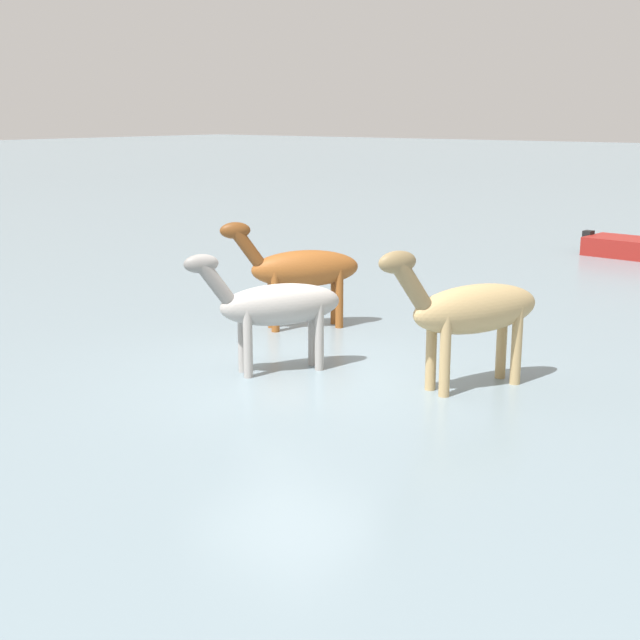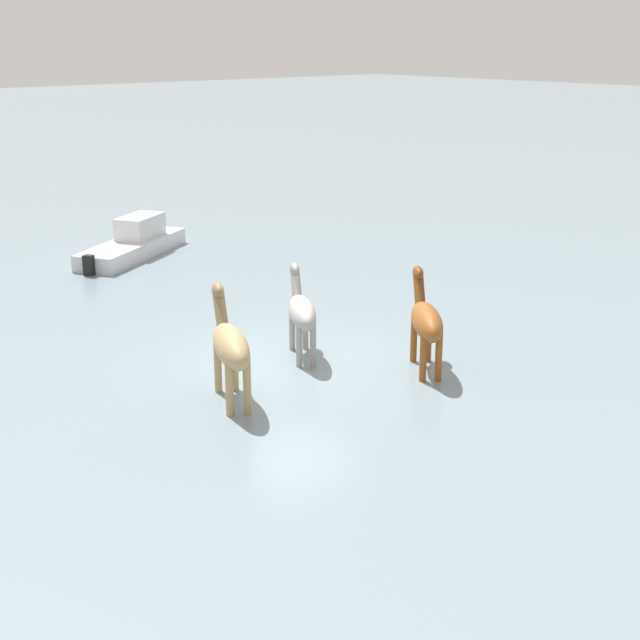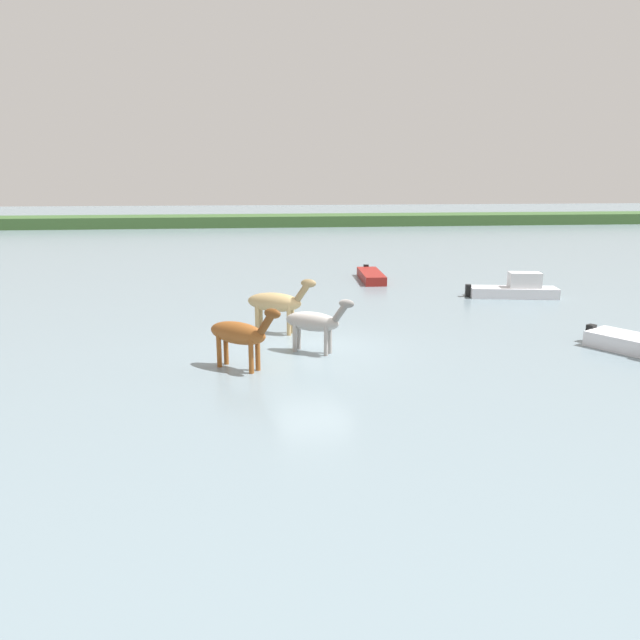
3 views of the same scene
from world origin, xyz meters
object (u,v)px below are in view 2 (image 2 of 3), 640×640
(horse_lead, at_px, (230,345))
(boat_motor_center, at_px, (134,246))
(horse_dark_mare, at_px, (302,312))
(horse_chestnut_trailing, at_px, (426,321))

(horse_lead, xyz_separation_m, boat_motor_center, (11.76, -4.65, -0.79))
(horse_lead, bearing_deg, horse_dark_mare, -43.19)
(horse_chestnut_trailing, bearing_deg, horse_dark_mare, 68.74)
(horse_chestnut_trailing, xyz_separation_m, horse_lead, (1.25, 4.03, 0.05))
(horse_dark_mare, xyz_separation_m, boat_motor_center, (10.71, -2.03, -0.68))
(boat_motor_center, bearing_deg, horse_dark_mare, -131.22)
(horse_chestnut_trailing, distance_m, boat_motor_center, 13.04)
(horse_chestnut_trailing, height_order, horse_lead, horse_lead)
(horse_chestnut_trailing, xyz_separation_m, boat_motor_center, (13.01, -0.62, -0.74))
(boat_motor_center, bearing_deg, horse_chestnut_trailing, -123.22)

